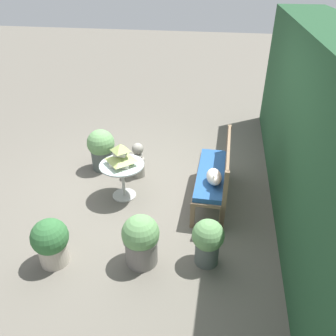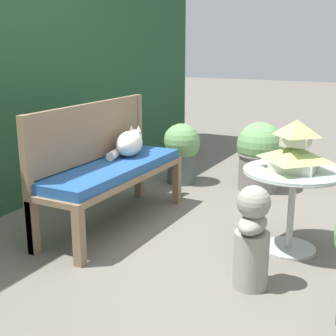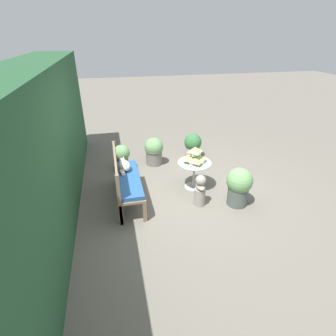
# 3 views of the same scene
# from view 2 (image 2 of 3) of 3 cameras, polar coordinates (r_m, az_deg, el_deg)

# --- Properties ---
(ground) EXTENTS (30.00, 30.00, 0.00)m
(ground) POSITION_cam_2_polar(r_m,az_deg,el_deg) (3.07, 8.20, -10.80)
(ground) COLOR #666056
(garden_bench) EXTENTS (1.39, 0.43, 0.47)m
(garden_bench) POSITION_cam_2_polar(r_m,az_deg,el_deg) (3.46, -6.60, -0.74)
(garden_bench) COLOR #7F664C
(garden_bench) RESTS_ON ground
(bench_backrest) EXTENTS (1.39, 0.06, 0.91)m
(bench_backrest) POSITION_cam_2_polar(r_m,az_deg,el_deg) (3.52, -9.37, 3.51)
(bench_backrest) COLOR #7F664C
(bench_backrest) RESTS_ON ground
(cat) EXTENTS (0.42, 0.26, 0.22)m
(cat) POSITION_cam_2_polar(r_m,az_deg,el_deg) (3.68, -4.77, 3.02)
(cat) COLOR silver
(cat) RESTS_ON garden_bench
(patio_table) EXTENTS (0.64, 0.64, 0.55)m
(patio_table) POSITION_cam_2_polar(r_m,az_deg,el_deg) (3.11, 14.95, -2.33)
(patio_table) COLOR #B7B7B2
(patio_table) RESTS_ON ground
(pagoda_birdhouse) EXTENTS (0.36, 0.36, 0.32)m
(pagoda_birdhouse) POSITION_cam_2_polar(r_m,az_deg,el_deg) (3.04, 15.27, 2.26)
(pagoda_birdhouse) COLOR beige
(pagoda_birdhouse) RESTS_ON patio_table
(garden_bust) EXTENTS (0.26, 0.20, 0.59)m
(garden_bust) POSITION_cam_2_polar(r_m,az_deg,el_deg) (2.64, 10.21, -8.38)
(garden_bust) COLOR gray
(garden_bust) RESTS_ON ground
(potted_plant_table_near) EXTENTS (0.36, 0.36, 0.59)m
(potted_plant_table_near) POSITION_cam_2_polar(r_m,az_deg,el_deg) (4.54, 1.67, 2.16)
(potted_plant_table_near) COLOR #4C5651
(potted_plant_table_near) RESTS_ON ground
(potted_plant_table_far) EXTENTS (0.42, 0.42, 0.64)m
(potted_plant_table_far) POSITION_cam_2_polar(r_m,az_deg,el_deg) (4.39, 11.08, 1.54)
(potted_plant_table_far) COLOR slate
(potted_plant_table_far) RESTS_ON ground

